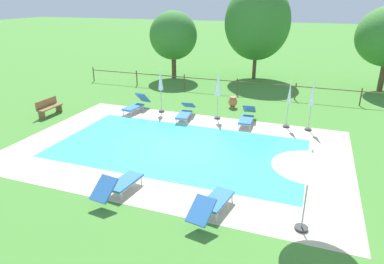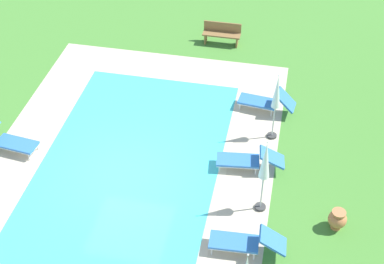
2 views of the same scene
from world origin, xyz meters
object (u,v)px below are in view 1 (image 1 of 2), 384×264
at_px(tree_far_west, 173,36).
at_px(tree_west_mid, 257,22).
at_px(sun_lounger_north_mid, 119,184).
at_px(patio_umbrella_closed_row_mid_west, 312,99).
at_px(terracotta_urn_near_fence, 233,102).
at_px(patio_umbrella_closed_row_mid_east, 161,82).
at_px(sun_lounger_north_far, 185,112).
at_px(sun_lounger_north_end, 247,117).
at_px(patio_umbrella_open_foreground, 311,159).
at_px(patio_umbrella_closed_row_centre, 218,86).
at_px(sun_lounger_south_near_corner, 136,105).
at_px(sun_lounger_north_near_steps, 213,203).
at_px(wooden_bench_lawn_side, 49,107).
at_px(patio_umbrella_closed_row_west, 289,99).

height_order(tree_far_west, tree_west_mid, tree_west_mid).
relative_size(sun_lounger_north_mid, patio_umbrella_closed_row_mid_west, 0.85).
bearing_deg(terracotta_urn_near_fence, patio_umbrella_closed_row_mid_east, -148.99).
xyz_separation_m(patio_umbrella_closed_row_mid_west, terracotta_urn_near_fence, (-4.20, 2.22, -1.18)).
bearing_deg(sun_lounger_north_far, sun_lounger_north_end, 6.06).
bearing_deg(tree_west_mid, patio_umbrella_open_foreground, -75.60).
bearing_deg(tree_far_west, patio_umbrella_closed_row_centre, -54.21).
height_order(patio_umbrella_closed_row_mid_west, patio_umbrella_closed_row_centre, patio_umbrella_closed_row_centre).
height_order(sun_lounger_north_end, patio_umbrella_closed_row_centre, patio_umbrella_closed_row_centre).
height_order(sun_lounger_north_mid, sun_lounger_south_near_corner, sun_lounger_south_near_corner).
xyz_separation_m(sun_lounger_north_near_steps, patio_umbrella_closed_row_mid_west, (2.32, 7.97, 1.16)).
xyz_separation_m(patio_umbrella_closed_row_centre, terracotta_urn_near_fence, (0.30, 2.12, -1.39)).
relative_size(tree_far_west, tree_west_mid, 0.72).
height_order(sun_lounger_south_near_corner, tree_west_mid, tree_west_mid).
bearing_deg(sun_lounger_north_near_steps, wooden_bench_lawn_side, 152.65).
height_order(sun_lounger_north_end, patio_umbrella_closed_row_west, patio_umbrella_closed_row_west).
bearing_deg(wooden_bench_lawn_side, patio_umbrella_closed_row_centre, 16.39).
relative_size(sun_lounger_south_near_corner, patio_umbrella_open_foreground, 0.83).
bearing_deg(patio_umbrella_closed_row_centre, sun_lounger_north_far, -159.67).
height_order(sun_lounger_south_near_corner, patio_umbrella_closed_row_mid_west, patio_umbrella_closed_row_mid_west).
bearing_deg(tree_far_west, sun_lounger_north_mid, -73.05).
distance_m(patio_umbrella_closed_row_west, patio_umbrella_closed_row_mid_west, 1.03).
distance_m(patio_umbrella_closed_row_west, tree_far_west, 12.50).
xyz_separation_m(sun_lounger_north_near_steps, patio_umbrella_closed_row_centre, (-2.18, 8.07, 1.37)).
xyz_separation_m(patio_umbrella_closed_row_west, tree_west_mid, (-3.44, 10.10, 2.74)).
height_order(sun_lounger_north_near_steps, sun_lounger_north_mid, sun_lounger_north_mid).
height_order(terracotta_urn_near_fence, tree_west_mid, tree_west_mid).
distance_m(sun_lounger_north_end, tree_far_west, 11.52).
xyz_separation_m(sun_lounger_north_end, patio_umbrella_closed_row_west, (1.89, 0.19, 1.05)).
xyz_separation_m(sun_lounger_south_near_corner, patio_umbrella_closed_row_mid_west, (9.04, 0.24, 1.14)).
relative_size(patio_umbrella_open_foreground, wooden_bench_lawn_side, 1.59).
distance_m(terracotta_urn_near_fence, tree_far_west, 9.03).
xyz_separation_m(sun_lounger_north_near_steps, terracotta_urn_near_fence, (-1.88, 10.20, -0.02)).
relative_size(sun_lounger_north_end, patio_umbrella_closed_row_mid_east, 0.84).
height_order(patio_umbrella_open_foreground, terracotta_urn_near_fence, patio_umbrella_open_foreground).
bearing_deg(patio_umbrella_closed_row_centre, patio_umbrella_closed_row_mid_east, 179.55).
bearing_deg(patio_umbrella_closed_row_mid_east, tree_far_west, 108.18).
bearing_deg(tree_far_west, patio_umbrella_closed_row_mid_west, -38.42).
xyz_separation_m(sun_lounger_south_near_corner, tree_west_mid, (4.58, 10.39, 3.78)).
bearing_deg(patio_umbrella_closed_row_west, terracotta_urn_near_fence, 145.75).
xyz_separation_m(sun_lounger_north_far, sun_lounger_south_near_corner, (-2.99, 0.23, 0.03)).
bearing_deg(patio_umbrella_closed_row_mid_west, sun_lounger_north_end, -177.31).
distance_m(sun_lounger_north_end, patio_umbrella_closed_row_mid_west, 3.13).
distance_m(patio_umbrella_open_foreground, patio_umbrella_closed_row_centre, 9.22).
xyz_separation_m(patio_umbrella_open_foreground, patio_umbrella_closed_row_west, (-1.18, 7.90, -0.70)).
distance_m(wooden_bench_lawn_side, terracotta_urn_near_fence, 10.00).
bearing_deg(patio_umbrella_closed_row_mid_east, terracotta_urn_near_fence, 31.01).
distance_m(sun_lounger_north_far, tree_far_west, 10.08).
bearing_deg(terracotta_urn_near_fence, patio_umbrella_closed_row_mid_west, -27.90).
xyz_separation_m(sun_lounger_north_end, patio_umbrella_closed_row_mid_east, (-4.78, 0.27, 1.28)).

